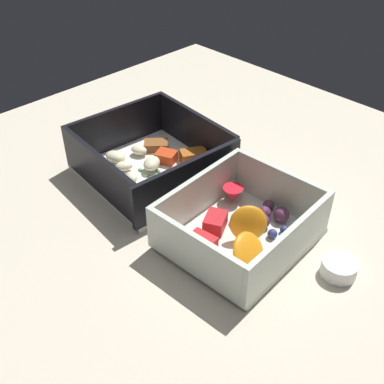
# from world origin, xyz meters

# --- Properties ---
(table_surface) EXTENTS (0.80, 0.80, 0.02)m
(table_surface) POSITION_xyz_m (0.00, 0.00, 0.01)
(table_surface) COLOR beige
(table_surface) RESTS_ON ground
(pasta_container) EXTENTS (0.19, 0.18, 0.07)m
(pasta_container) POSITION_xyz_m (-0.09, 0.01, 0.04)
(pasta_container) COLOR white
(pasta_container) RESTS_ON table_surface
(fruit_bowl) EXTENTS (0.14, 0.16, 0.06)m
(fruit_bowl) POSITION_xyz_m (0.08, -0.00, 0.04)
(fruit_bowl) COLOR silver
(fruit_bowl) RESTS_ON table_surface
(paper_cup_liner) EXTENTS (0.04, 0.04, 0.02)m
(paper_cup_liner) POSITION_xyz_m (0.18, 0.03, 0.03)
(paper_cup_liner) COLOR white
(paper_cup_liner) RESTS_ON table_surface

